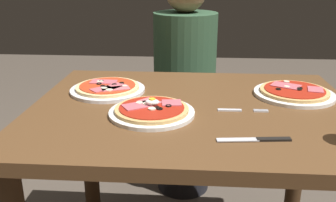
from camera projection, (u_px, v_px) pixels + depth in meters
name	position (u px, v px, depth m)	size (l,w,h in m)	color
dining_table	(191.00, 142.00, 1.25)	(1.06, 0.82, 0.76)	brown
pizza_foreground	(151.00, 111.00, 1.13)	(0.26, 0.26, 0.05)	white
pizza_across_left	(107.00, 88.00, 1.35)	(0.27, 0.27, 0.03)	white
pizza_across_right	(293.00, 92.00, 1.30)	(0.28, 0.28, 0.03)	white
fork	(238.00, 110.00, 1.16)	(0.16, 0.02, 0.00)	silver
knife	(258.00, 139.00, 0.97)	(0.20, 0.04, 0.01)	silver
diner_person	(184.00, 94.00, 1.95)	(0.32, 0.32, 1.18)	black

